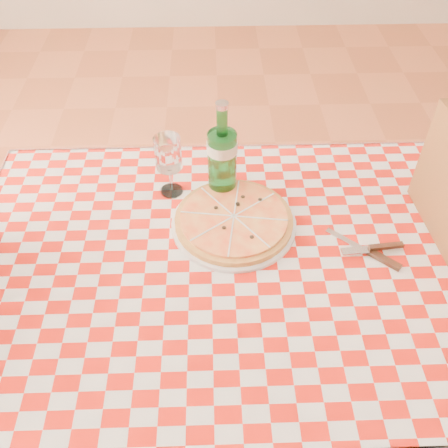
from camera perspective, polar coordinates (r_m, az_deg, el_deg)
The scene contains 6 objects.
dining_table at distance 1.27m, azimuth 0.99°, elevation -6.94°, with size 1.20×0.80×0.75m.
tablecloth at distance 1.20m, azimuth 1.05°, elevation -4.18°, with size 1.30×0.90×0.01m, color #B5150B.
pizza_plate at distance 1.26m, azimuth 1.13°, elevation 0.51°, with size 0.32×0.32×0.04m, color #D09045, non-canonical shape.
water_bottle at distance 1.27m, azimuth -0.22°, elevation 8.30°, with size 0.08×0.08×0.28m, color #196425, non-canonical shape.
wine_glass at distance 1.32m, azimuth -6.27°, elevation 6.61°, with size 0.07×0.07×0.18m, color white, non-canonical shape.
cutlery at distance 1.25m, azimuth 16.20°, elevation -2.81°, with size 0.21×0.18×0.02m, color silver, non-canonical shape.
Camera 1 is at (-0.05, -0.77, 1.67)m, focal length 40.00 mm.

